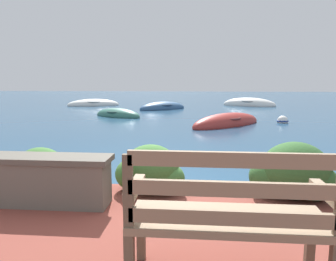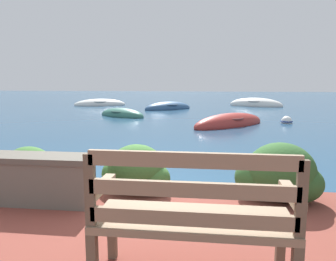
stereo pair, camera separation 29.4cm
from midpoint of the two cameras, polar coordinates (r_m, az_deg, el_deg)
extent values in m
plane|color=navy|center=(4.32, -2.39, -12.23)|extent=(80.00, 80.00, 0.00)
cube|color=brown|center=(2.58, -6.33, -17.27)|extent=(0.06, 0.06, 0.40)
cube|color=brown|center=(2.61, 22.25, -17.61)|extent=(0.06, 0.06, 0.40)
cube|color=#8C755B|center=(2.23, 8.24, -15.23)|extent=(1.28, 0.48, 0.05)
cube|color=#8C755B|center=(2.00, 8.42, -14.93)|extent=(1.22, 0.04, 0.09)
cube|color=#8C755B|center=(1.93, 8.54, -10.18)|extent=(1.22, 0.04, 0.09)
cube|color=#8C755B|center=(1.88, 8.67, -5.14)|extent=(1.22, 0.04, 0.09)
cube|color=brown|center=(2.02, -9.35, -10.27)|extent=(0.06, 0.04, 0.45)
cube|color=brown|center=(2.06, 26.11, -10.74)|extent=(0.06, 0.04, 0.45)
cube|color=#8C755B|center=(2.23, -7.78, -9.63)|extent=(0.07, 0.43, 0.05)
cube|color=#8C755B|center=(2.26, 24.29, -10.09)|extent=(0.07, 0.43, 0.05)
cube|color=#666056|center=(3.88, -21.93, -8.21)|extent=(1.53, 0.35, 0.47)
cube|color=#565249|center=(3.81, -22.16, -4.36)|extent=(1.60, 0.39, 0.06)
ellipsoid|color=#38662D|center=(4.34, -21.35, -6.05)|extent=(0.62, 0.55, 0.52)
ellipsoid|color=#38662D|center=(4.48, -22.93, -6.71)|extent=(0.46, 0.42, 0.37)
ellipsoid|color=#38662D|center=(4.27, -19.64, -7.49)|extent=(0.43, 0.39, 0.34)
ellipsoid|color=#38662D|center=(3.92, -3.33, -6.63)|extent=(0.68, 0.61, 0.58)
ellipsoid|color=#38662D|center=(4.02, -5.82, -7.49)|extent=(0.51, 0.46, 0.41)
ellipsoid|color=#38662D|center=(3.89, -0.92, -8.30)|extent=(0.47, 0.43, 0.37)
ellipsoid|color=#2D5628|center=(3.91, 21.07, -6.70)|extent=(0.76, 0.69, 0.65)
ellipsoid|color=#2D5628|center=(3.94, 17.81, -7.84)|extent=(0.57, 0.51, 0.46)
ellipsoid|color=#2D5628|center=(3.96, 23.81, -8.41)|extent=(0.53, 0.48, 0.42)
ellipsoid|color=#9E2D28|center=(11.37, 11.39, 1.11)|extent=(2.91, 2.96, 0.75)
torus|color=brown|center=(11.34, 11.42, 2.14)|extent=(1.31, 1.31, 0.07)
cube|color=#846647|center=(11.73, 12.95, 2.16)|extent=(0.60, 0.59, 0.04)
cube|color=#846647|center=(11.04, 10.06, 1.84)|extent=(0.60, 0.59, 0.04)
ellipsoid|color=#336B5B|center=(14.11, -7.42, 2.65)|extent=(2.49, 1.97, 0.62)
torus|color=#304F46|center=(14.10, -7.44, 3.34)|extent=(1.27, 1.27, 0.07)
cube|color=#846647|center=(13.85, -6.39, 3.14)|extent=(0.47, 0.69, 0.04)
cube|color=#846647|center=(14.31, -8.27, 3.28)|extent=(0.47, 0.69, 0.04)
ellipsoid|color=#2D517A|center=(17.37, 0.48, 3.90)|extent=(2.80, 2.59, 0.71)
torus|color=#2D4157|center=(17.36, 0.48, 4.54)|extent=(1.55, 1.55, 0.07)
cube|color=#846647|center=(17.59, 1.60, 4.49)|extent=(0.65, 0.74, 0.04)
cube|color=#846647|center=(17.17, -0.48, 4.39)|extent=(0.65, 0.74, 0.04)
ellipsoid|color=silver|center=(20.29, -11.35, 4.44)|extent=(3.25, 2.10, 0.71)
torus|color=gray|center=(20.28, -11.36, 4.99)|extent=(1.47, 1.47, 0.07)
cube|color=#846647|center=(20.28, -12.66, 4.86)|extent=(0.42, 0.90, 0.04)
cube|color=#846647|center=(20.29, -10.28, 4.94)|extent=(0.42, 0.90, 0.04)
ellipsoid|color=silver|center=(20.11, 15.43, 4.29)|extent=(3.32, 2.25, 0.86)
torus|color=gray|center=(20.09, 15.46, 4.96)|extent=(1.48, 1.48, 0.07)
cube|color=#846647|center=(19.98, 16.77, 4.80)|extent=(0.46, 0.87, 0.04)
cube|color=#846647|center=(20.19, 14.38, 4.94)|extent=(0.46, 0.87, 0.04)
sphere|color=white|center=(12.57, 20.59, 1.49)|extent=(0.38, 0.38, 0.38)
torus|color=navy|center=(12.57, 20.59, 1.49)|extent=(0.42, 0.42, 0.05)
camera|label=1|loc=(0.15, -89.06, 0.15)|focal=35.00mm
camera|label=2|loc=(0.15, 90.94, -0.15)|focal=35.00mm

